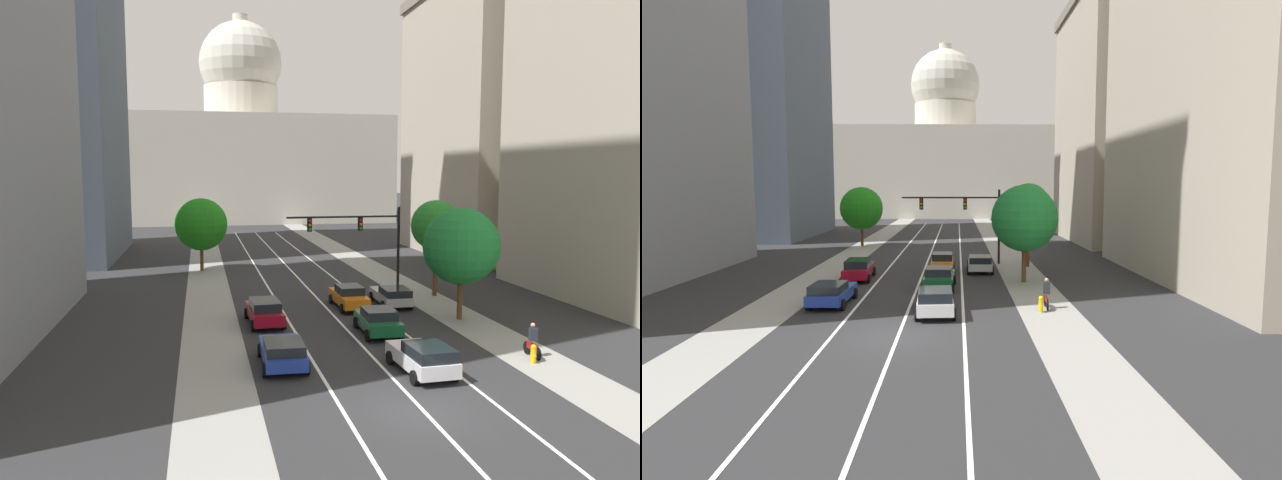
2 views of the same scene
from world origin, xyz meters
The scene contains 20 objects.
ground_plane centered at (0.00, 40.00, 0.00)m, with size 400.00×400.00×0.00m, color #2B2B2D.
sidewalk_left centered at (-7.63, 35.00, 0.01)m, with size 3.27×130.00×0.01m, color gray.
sidewalk_right centered at (7.63, 35.00, 0.01)m, with size 3.27×130.00×0.01m, color gray.
lane_stripe_left centered at (-3.00, 25.00, 0.01)m, with size 0.16×90.00×0.01m, color white.
lane_stripe_center centered at (0.00, 25.00, 0.01)m, with size 0.16×90.00×0.01m, color white.
lane_stripe_right centered at (3.00, 25.00, 0.01)m, with size 0.16×90.00×0.01m, color white.
office_tower_far_right centered at (26.55, 41.06, 14.67)m, with size 20.44×22.22×29.27m.
capitol_building centered at (0.00, 96.89, 12.32)m, with size 53.22×27.66×38.49m.
car_orange centered at (1.50, 17.73, 0.78)m, with size 2.00×4.55×1.51m.
car_silver centered at (4.49, 17.77, 0.73)m, with size 2.18×4.65×1.37m.
car_crimson centered at (-4.49, 14.48, 0.79)m, with size 2.14×4.76×1.50m.
car_white centered at (1.51, 4.09, 0.78)m, with size 2.25×4.36×1.48m.
car_green centered at (1.50, 11.02, 0.77)m, with size 2.20×4.23×1.47m.
car_blue centered at (-4.50, 6.39, 0.73)m, with size 2.21×4.51×1.36m.
traffic_signal_mast centered at (3.57, 21.87, 4.57)m, with size 8.49×0.39×6.47m.
fire_hydrant centered at (7.17, 4.54, 0.46)m, with size 0.26×0.35×0.91m.
cyclist centered at (7.61, 5.36, 0.85)m, with size 0.37×1.70×1.72m.
street_tree_mid_right centered at (7.38, 13.31, 4.52)m, with size 4.67×4.67×6.87m.
street_tree_mid_left centered at (-8.06, 35.27, 4.28)m, with size 4.79×4.79×6.68m.
street_tree_far_right centered at (8.60, 20.35, 5.17)m, with size 3.63×3.63×7.01m.
Camera 1 is at (-8.13, -20.65, 8.95)m, focal length 33.89 mm.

